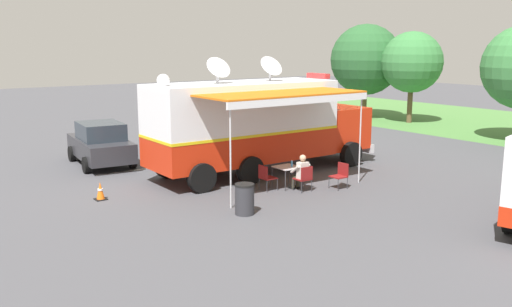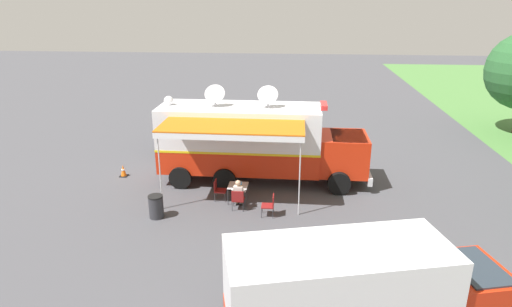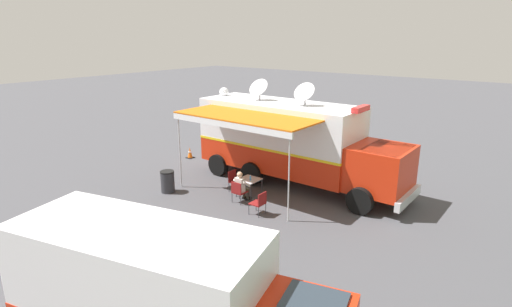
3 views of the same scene
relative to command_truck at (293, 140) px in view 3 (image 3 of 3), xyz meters
The scene contains 13 objects.
ground_plane 2.09m from the command_truck, 92.95° to the right, with size 100.00×100.00×0.00m, color #47474C.
lot_stripe 4.75m from the command_truck, 137.97° to the right, with size 0.12×4.80×0.01m, color silver.
command_truck is the anchor object (origin of this frame).
folding_table 2.73m from the command_truck, 13.16° to the right, with size 0.81×0.81×0.73m.
water_bottle 2.71m from the command_truck, ahead, with size 0.07×0.07×0.22m.
folding_chair_at_table 3.49m from the command_truck, ahead, with size 0.48×0.48×0.87m.
folding_chair_beside_table 3.02m from the command_truck, 31.76° to the right, with size 0.48×0.48×0.87m.
folding_chair_spare_by_truck 3.89m from the command_truck, 13.65° to the left, with size 0.48×0.48×0.87m.
seated_responder 3.26m from the command_truck, ahead, with size 0.66×0.55×1.25m.
trash_bin 5.56m from the command_truck, 41.05° to the right, with size 0.57×0.57×0.91m.
traffic_cone 6.56m from the command_truck, 89.36° to the right, with size 0.36×0.36×0.58m.
support_truck 10.59m from the command_truck, 18.32° to the left, with size 3.63×7.09×2.70m.
car_behind_truck 6.74m from the command_truck, 138.61° to the right, with size 4.37×2.35×1.76m.
Camera 3 is at (14.42, 9.73, 6.30)m, focal length 28.53 mm.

